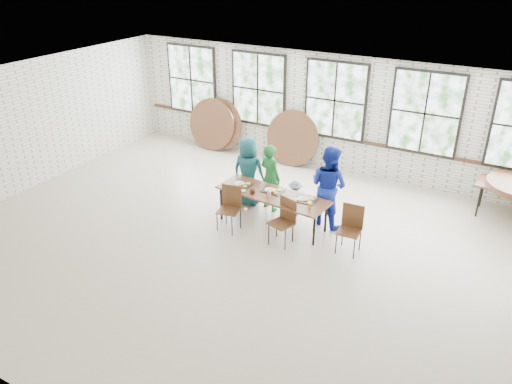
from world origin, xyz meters
The scene contains 11 objects.
room centered at (0.00, 4.44, 1.83)m, with size 12.00×12.00×12.00m.
dining_table centered at (0.03, 1.04, 0.69)m, with size 2.46×1.02×0.74m.
chair_near_left centered at (-0.68, 0.53, 0.56)m, with size 0.49×0.48×0.95m.
chair_near_right centered at (0.55, 0.57, 0.56)m, with size 0.52×0.51×0.95m.
chair_spare centered at (1.78, 0.94, 0.56)m, with size 0.44×0.43×0.95m.
adult_teal centered at (-0.92, 1.69, 0.79)m, with size 0.77×0.50×1.58m, color #185B57.
adult_green centered at (-0.37, 1.69, 0.77)m, with size 0.56×0.37×1.53m, color #1B6629.
toddler centered at (0.25, 1.69, 0.41)m, with size 0.53×0.30×0.82m, color #13233B.
adult_blue centered at (0.99, 1.69, 0.87)m, with size 0.85×0.66×1.75m, color #16299C.
tabletop_clutter centered at (0.12, 1.00, 0.77)m, with size 1.95×0.61×0.11m.
round_tops_leaning centered at (-2.68, 4.23, 0.74)m, with size 4.01×0.46×1.48m.
Camera 1 is at (4.25, -7.14, 5.30)m, focal length 35.00 mm.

